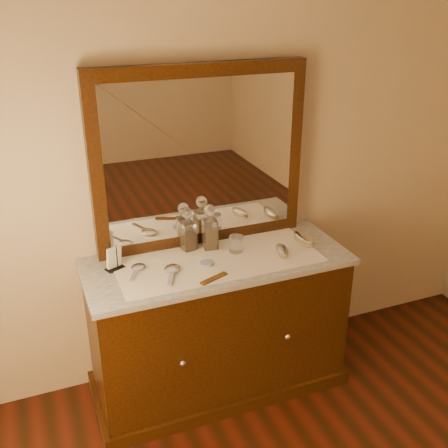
{
  "coord_description": "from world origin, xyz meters",
  "views": [
    {
      "loc": [
        -0.91,
        -0.42,
        2.2
      ],
      "look_at": [
        0.0,
        1.85,
        1.1
      ],
      "focal_mm": 42.48,
      "sensor_mm": 36.0,
      "label": 1
    }
  ],
  "objects": [
    {
      "name": "decanter_left",
      "position": [
        -0.11,
        2.12,
        0.95
      ],
      "size": [
        0.09,
        0.09,
        0.25
      ],
      "color": "#915715",
      "rests_on": "lace_runner"
    },
    {
      "name": "knob_left",
      "position": [
        -0.3,
        1.67,
        0.45
      ],
      "size": [
        0.04,
        0.04,
        0.04
      ],
      "primitive_type": "sphere",
      "color": "silver",
      "rests_on": "dresser_cabinet"
    },
    {
      "name": "napkin_rack",
      "position": [
        -0.54,
        2.05,
        0.91
      ],
      "size": [
        0.11,
        0.09,
        0.15
      ],
      "color": "black",
      "rests_on": "marble_top"
    },
    {
      "name": "hand_mirror_inner",
      "position": [
        -0.27,
        1.9,
        0.86
      ],
      "size": [
        0.14,
        0.23,
        0.02
      ],
      "color": "silver",
      "rests_on": "lace_runner"
    },
    {
      "name": "brush_far",
      "position": [
        0.53,
        1.95,
        0.88
      ],
      "size": [
        0.08,
        0.17,
        0.05
      ],
      "color": "tan",
      "rests_on": "lace_runner"
    },
    {
      "name": "tumblers",
      "position": [
        0.13,
        1.99,
        0.9
      ],
      "size": [
        0.08,
        0.08,
        0.09
      ],
      "color": "white",
      "rests_on": "lace_runner"
    },
    {
      "name": "decanter_right",
      "position": [
        0.01,
        2.09,
        0.95
      ],
      "size": [
        0.09,
        0.09,
        0.26
      ],
      "color": "#915715",
      "rests_on": "lace_runner"
    },
    {
      "name": "mirror_frame",
      "position": [
        0.0,
        2.2,
        1.35
      ],
      "size": [
        1.2,
        0.08,
        1.0
      ],
      "primitive_type": "cube",
      "color": "black",
      "rests_on": "marble_top"
    },
    {
      "name": "dresser_plinth",
      "position": [
        0.0,
        1.96,
        0.04
      ],
      "size": [
        1.46,
        0.59,
        0.08
      ],
      "primitive_type": "cube",
      "color": "black",
      "rests_on": "floor"
    },
    {
      "name": "knob_right",
      "position": [
        0.3,
        1.67,
        0.45
      ],
      "size": [
        0.04,
        0.04,
        0.04
      ],
      "primitive_type": "sphere",
      "color": "silver",
      "rests_on": "dresser_cabinet"
    },
    {
      "name": "pin_dish",
      "position": [
        -0.08,
        1.91,
        0.86
      ],
      "size": [
        0.1,
        0.1,
        0.01
      ],
      "primitive_type": "cylinder",
      "rotation": [
        0.0,
        0.0,
        0.4
      ],
      "color": "white",
      "rests_on": "lace_runner"
    },
    {
      "name": "mirror_glass",
      "position": [
        0.0,
        2.17,
        1.35
      ],
      "size": [
        1.06,
        0.01,
        0.86
      ],
      "primitive_type": "cube",
      "color": "white",
      "rests_on": "marble_top"
    },
    {
      "name": "marble_top",
      "position": [
        0.0,
        1.96,
        0.83
      ],
      "size": [
        1.44,
        0.59,
        0.03
      ],
      "primitive_type": "cube",
      "color": "silver",
      "rests_on": "dresser_cabinet"
    },
    {
      "name": "dresser_cabinet",
      "position": [
        0.0,
        1.96,
        0.41
      ],
      "size": [
        1.4,
        0.55,
        0.82
      ],
      "primitive_type": "cube",
      "color": "black",
      "rests_on": "floor"
    },
    {
      "name": "brush_near",
      "position": [
        0.35,
        1.87,
        0.87
      ],
      "size": [
        0.1,
        0.16,
        0.04
      ],
      "color": "tan",
      "rests_on": "lace_runner"
    },
    {
      "name": "comb",
      "position": [
        -0.1,
        1.75,
        0.86
      ],
      "size": [
        0.17,
        0.09,
        0.01
      ],
      "primitive_type": "cube",
      "rotation": [
        0.0,
        0.0,
        0.38
      ],
      "color": "brown",
      "rests_on": "lace_runner"
    },
    {
      "name": "hand_mirror_outer",
      "position": [
        -0.43,
        1.99,
        0.86
      ],
      "size": [
        0.13,
        0.18,
        0.02
      ],
      "color": "silver",
      "rests_on": "lace_runner"
    },
    {
      "name": "lace_runner",
      "position": [
        0.0,
        1.94,
        0.85
      ],
      "size": [
        1.1,
        0.45,
        0.0
      ],
      "primitive_type": "cube",
      "color": "white",
      "rests_on": "marble_top"
    }
  ]
}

